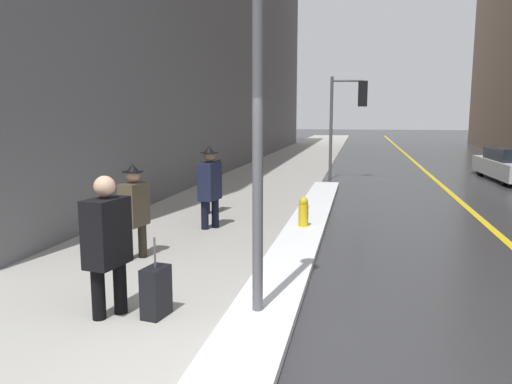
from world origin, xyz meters
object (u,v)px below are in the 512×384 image
Objects in this scene: pedestrian_trailing at (210,184)px; rolling_suitcase at (156,292)px; traffic_light_near at (351,106)px; pedestrian_in_glasses at (211,179)px; pedestrian_nearside at (107,240)px; fire_hydrant at (303,214)px; pedestrian_in_fedora at (134,207)px; lamp_post at (258,74)px.

pedestrian_trailing reaches higher than rolling_suitcase.
traffic_light_near reaches higher than pedestrian_in_glasses.
traffic_light_near is at bearing 166.59° from pedestrian_in_glasses.
pedestrian_nearside is (-2.41, -13.36, -1.74)m from traffic_light_near.
pedestrian_nearside is 6.17m from pedestrian_in_glasses.
pedestrian_trailing is 2.44× the size of fire_hydrant.
rolling_suitcase is at bearing 20.30° from pedestrian_in_glasses.
pedestrian_trailing is 2.00m from fire_hydrant.
pedestrian_in_fedora is (-3.15, -11.10, -1.80)m from traffic_light_near.
pedestrian_nearside reaches higher than pedestrian_in_fedora.
traffic_light_near is 13.68m from pedestrian_nearside.
fire_hydrant is (0.03, 4.47, -2.41)m from lamp_post.
fire_hydrant is at bearing 169.65° from pedestrian_nearside.
traffic_light_near reaches higher than rolling_suitcase.
pedestrian_in_glasses reaches higher than rolling_suitcase.
rolling_suitcase is at bearing -107.33° from traffic_light_near.
traffic_light_near is 3.87× the size of rolling_suitcase.
lamp_post is 1.24× the size of traffic_light_near.
pedestrian_in_glasses is at bearing -122.09° from traffic_light_near.
pedestrian_in_fedora is (-2.42, 1.96, -1.90)m from lamp_post.
pedestrian_trailing is at bearing 176.37° from pedestrian_in_fedora.
pedestrian_nearside reaches higher than fire_hydrant.
pedestrian_in_fedora is 1.03× the size of pedestrian_in_glasses.
pedestrian_nearside is 4.62m from pedestrian_trailing.
lamp_post is 5.05m from pedestrian_trailing.
pedestrian_in_fedora is at bearing -152.45° from pedestrian_nearside.
fire_hydrant is at bearing 145.08° from pedestrian_in_fedora.
traffic_light_near is 13.60m from rolling_suitcase.
traffic_light_near is 8.04m from pedestrian_in_glasses.
pedestrian_nearside is at bearing -109.50° from traffic_light_near.
traffic_light_near is at bearing 86.81° from lamp_post.
pedestrian_trailing is 1.58m from pedestrian_in_glasses.
pedestrian_in_glasses is 6.17m from rolling_suitcase.
pedestrian_nearside is at bearing 15.27° from pedestrian_in_glasses.
pedestrian_trailing is at bearing -161.47° from rolling_suitcase.
pedestrian_in_glasses is at bearing -172.22° from pedestrian_in_fedora.
pedestrian_in_glasses is 2.76m from fire_hydrant.
pedestrian_in_fedora is at bearing 7.78° from pedestrian_in_glasses.
traffic_light_near is 5.25× the size of fire_hydrant.
traffic_light_near reaches higher than pedestrian_in_fedora.
fire_hydrant is (-0.70, -8.59, -2.31)m from traffic_light_near.
pedestrian_trailing is at bearing 113.51° from lamp_post.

